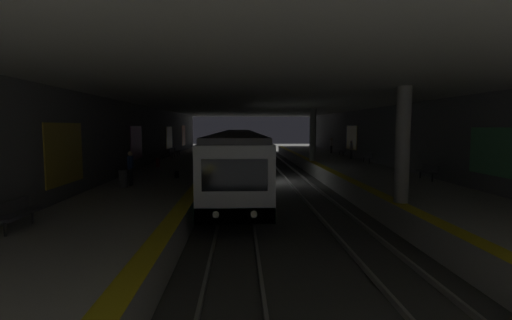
{
  "coord_description": "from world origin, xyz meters",
  "views": [
    {
      "loc": [
        -26.83,
        2.01,
        4.05
      ],
      "look_at": [
        2.86,
        0.74,
        1.36
      ],
      "focal_mm": 25.99,
      "sensor_mm": 36.0,
      "label": 1
    }
  ],
  "objects_px": {
    "pillar_near": "(403,145)",
    "bench_right_far": "(177,150)",
    "bench_left_near": "(428,171)",
    "metro_train": "(238,152)",
    "person_waiting_near": "(331,145)",
    "bench_right_mid": "(172,152)",
    "suitcase_rolling": "(158,162)",
    "backpack_on_floor": "(177,175)",
    "bench_left_far": "(342,151)",
    "person_standing_far": "(130,167)",
    "pillar_far": "(313,135)",
    "trash_bin": "(123,179)",
    "person_walking_mid": "(351,149)",
    "bench_right_near": "(16,212)",
    "bench_left_mid": "(368,157)"
  },
  "relations": [
    {
      "from": "pillar_far",
      "to": "bench_left_far",
      "type": "xyz_separation_m",
      "value": [
        5.55,
        -4.18,
        -1.75
      ]
    },
    {
      "from": "bench_right_far",
      "to": "trash_bin",
      "type": "distance_m",
      "value": 20.24
    },
    {
      "from": "bench_right_mid",
      "to": "trash_bin",
      "type": "distance_m",
      "value": 17.43
    },
    {
      "from": "bench_right_far",
      "to": "suitcase_rolling",
      "type": "bearing_deg",
      "value": -177.87
    },
    {
      "from": "person_waiting_near",
      "to": "backpack_on_floor",
      "type": "xyz_separation_m",
      "value": [
        -19.74,
        14.03,
        -0.73
      ]
    },
    {
      "from": "pillar_near",
      "to": "bench_right_near",
      "type": "relative_size",
      "value": 2.68
    },
    {
      "from": "pillar_near",
      "to": "metro_train",
      "type": "xyz_separation_m",
      "value": [
        15.59,
        6.55,
        -1.3
      ]
    },
    {
      "from": "metro_train",
      "to": "suitcase_rolling",
      "type": "xyz_separation_m",
      "value": [
        -2.2,
        5.92,
        -0.63
      ]
    },
    {
      "from": "bench_right_far",
      "to": "suitcase_rolling",
      "type": "xyz_separation_m",
      "value": [
        -11.05,
        -0.41,
        -0.18
      ]
    },
    {
      "from": "metro_train",
      "to": "bench_right_mid",
      "type": "distance_m",
      "value": 8.77
    },
    {
      "from": "pillar_far",
      "to": "person_waiting_near",
      "type": "bearing_deg",
      "value": -23.25
    },
    {
      "from": "bench_left_near",
      "to": "pillar_near",
      "type": "bearing_deg",
      "value": 145.2
    },
    {
      "from": "person_walking_mid",
      "to": "trash_bin",
      "type": "bearing_deg",
      "value": 133.5
    },
    {
      "from": "bench_right_far",
      "to": "metro_train",
      "type": "bearing_deg",
      "value": -144.41
    },
    {
      "from": "bench_right_near",
      "to": "trash_bin",
      "type": "relative_size",
      "value": 2.0
    },
    {
      "from": "pillar_near",
      "to": "bench_right_near",
      "type": "bearing_deg",
      "value": 104.58
    },
    {
      "from": "metro_train",
      "to": "person_walking_mid",
      "type": "relative_size",
      "value": 20.12
    },
    {
      "from": "backpack_on_floor",
      "to": "person_waiting_near",
      "type": "bearing_deg",
      "value": -35.41
    },
    {
      "from": "bench_left_near",
      "to": "person_waiting_near",
      "type": "bearing_deg",
      "value": 0.62
    },
    {
      "from": "bench_left_far",
      "to": "bench_right_mid",
      "type": "xyz_separation_m",
      "value": [
        -1.91,
        17.07,
        0.0
      ]
    },
    {
      "from": "person_standing_far",
      "to": "backpack_on_floor",
      "type": "height_order",
      "value": "person_standing_far"
    },
    {
      "from": "person_walking_mid",
      "to": "trash_bin",
      "type": "xyz_separation_m",
      "value": [
        -15.21,
        16.03,
        -0.52
      ]
    },
    {
      "from": "pillar_far",
      "to": "person_walking_mid",
      "type": "relative_size",
      "value": 2.63
    },
    {
      "from": "bench_left_mid",
      "to": "bench_right_near",
      "type": "xyz_separation_m",
      "value": [
        -19.26,
        17.07,
        0.0
      ]
    },
    {
      "from": "bench_right_mid",
      "to": "bench_right_far",
      "type": "distance_m",
      "value": 2.81
    },
    {
      "from": "backpack_on_floor",
      "to": "bench_left_far",
      "type": "bearing_deg",
      "value": -41.56
    },
    {
      "from": "metro_train",
      "to": "bench_right_mid",
      "type": "bearing_deg",
      "value": 46.34
    },
    {
      "from": "bench_left_far",
      "to": "person_standing_far",
      "type": "relative_size",
      "value": 0.97
    },
    {
      "from": "pillar_near",
      "to": "person_waiting_near",
      "type": "relative_size",
      "value": 2.66
    },
    {
      "from": "bench_right_mid",
      "to": "pillar_near",
      "type": "bearing_deg",
      "value": -149.22
    },
    {
      "from": "trash_bin",
      "to": "pillar_far",
      "type": "bearing_deg",
      "value": -41.42
    },
    {
      "from": "pillar_near",
      "to": "bench_left_near",
      "type": "xyz_separation_m",
      "value": [
        6.02,
        -4.18,
        -1.75
      ]
    },
    {
      "from": "bench_right_mid",
      "to": "bench_left_far",
      "type": "bearing_deg",
      "value": -83.62
    },
    {
      "from": "bench_right_far",
      "to": "suitcase_rolling",
      "type": "height_order",
      "value": "suitcase_rolling"
    },
    {
      "from": "bench_left_far",
      "to": "backpack_on_floor",
      "type": "height_order",
      "value": "bench_left_far"
    },
    {
      "from": "metro_train",
      "to": "person_waiting_near",
      "type": "bearing_deg",
      "value": -42.15
    },
    {
      "from": "pillar_near",
      "to": "bench_left_far",
      "type": "relative_size",
      "value": 2.68
    },
    {
      "from": "bench_left_far",
      "to": "pillar_far",
      "type": "bearing_deg",
      "value": 143.0
    },
    {
      "from": "bench_right_far",
      "to": "person_waiting_near",
      "type": "bearing_deg",
      "value": -80.71
    },
    {
      "from": "pillar_near",
      "to": "backpack_on_floor",
      "type": "height_order",
      "value": "pillar_near"
    },
    {
      "from": "bench_right_near",
      "to": "suitcase_rolling",
      "type": "relative_size",
      "value": 1.72
    },
    {
      "from": "trash_bin",
      "to": "bench_left_near",
      "type": "bearing_deg",
      "value": -83.7
    },
    {
      "from": "bench_right_far",
      "to": "backpack_on_floor",
      "type": "height_order",
      "value": "bench_right_far"
    },
    {
      "from": "bench_left_near",
      "to": "bench_right_far",
      "type": "distance_m",
      "value": 25.12
    },
    {
      "from": "bench_right_near",
      "to": "person_walking_mid",
      "type": "relative_size",
      "value": 0.98
    },
    {
      "from": "bench_left_far",
      "to": "bench_right_mid",
      "type": "distance_m",
      "value": 17.18
    },
    {
      "from": "bench_right_mid",
      "to": "suitcase_rolling",
      "type": "distance_m",
      "value": 8.26
    },
    {
      "from": "pillar_near",
      "to": "bench_right_far",
      "type": "xyz_separation_m",
      "value": [
        24.44,
        12.88,
        -1.75
      ]
    },
    {
      "from": "suitcase_rolling",
      "to": "backpack_on_floor",
      "type": "distance_m",
      "value": 6.4
    },
    {
      "from": "bench_left_near",
      "to": "person_walking_mid",
      "type": "bearing_deg",
      "value": 1.31
    }
  ]
}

